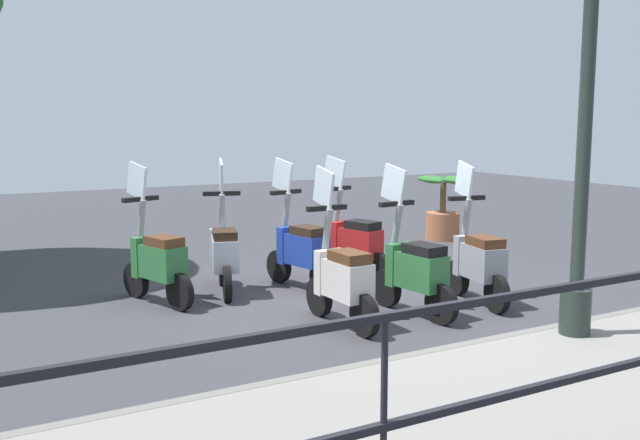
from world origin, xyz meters
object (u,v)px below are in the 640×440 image
at_px(lamp_post_near, 586,100).
at_px(scooter_far_0, 354,242).
at_px(potted_palm, 443,213).
at_px(scooter_far_3, 157,260).
at_px(scooter_near_1, 414,269).
at_px(scooter_far_2, 224,252).
at_px(scooter_near_2, 341,277).
at_px(scooter_far_1, 301,248).
at_px(scooter_near_0, 478,260).

xyz_separation_m(lamp_post_near, scooter_far_0, (3.26, 0.22, -1.67)).
relative_size(potted_palm, scooter_far_3, 0.69).
distance_m(potted_palm, scooter_far_3, 5.66).
height_order(scooter_near_1, scooter_far_3, same).
height_order(scooter_far_0, scooter_far_2, same).
height_order(lamp_post_near, scooter_far_0, lamp_post_near).
distance_m(lamp_post_near, scooter_far_3, 4.59).
distance_m(lamp_post_near, scooter_far_0, 3.67).
bearing_deg(scooter_far_0, scooter_near_2, 128.82).
bearing_deg(scooter_far_3, scooter_far_2, -100.38).
bearing_deg(scooter_near_2, scooter_far_2, 14.31).
bearing_deg(scooter_far_0, potted_palm, -73.41).
relative_size(lamp_post_near, scooter_far_2, 2.92).
relative_size(scooter_near_2, scooter_far_3, 1.00).
height_order(scooter_far_0, scooter_far_1, same).
xyz_separation_m(scooter_near_1, scooter_far_0, (1.67, -0.32, 0.00)).
relative_size(potted_palm, scooter_near_2, 0.69).
xyz_separation_m(scooter_near_2, scooter_far_1, (1.56, -0.38, 0.00)).
xyz_separation_m(scooter_near_1, scooter_far_3, (1.73, 2.15, 0.00)).
xyz_separation_m(scooter_near_0, scooter_far_1, (1.56, 1.34, 0.00)).
bearing_deg(scooter_far_3, potted_palm, -89.07).
bearing_deg(scooter_far_1, scooter_far_3, 74.06).
bearing_deg(scooter_near_1, lamp_post_near, -166.76).
distance_m(scooter_near_0, scooter_near_2, 1.72).
relative_size(scooter_near_0, scooter_far_3, 1.00).
bearing_deg(scooter_far_3, scooter_far_1, -111.80).
xyz_separation_m(scooter_near_0, scooter_far_3, (1.69, 3.04, 0.00)).
relative_size(scooter_near_0, scooter_near_2, 1.00).
distance_m(scooter_near_1, scooter_far_1, 1.66).
xyz_separation_m(scooter_near_2, scooter_far_3, (1.69, 1.31, 0.00)).
xyz_separation_m(lamp_post_near, scooter_far_3, (3.32, 2.70, -1.67)).
bearing_deg(scooter_far_3, scooter_near_2, -159.66).
bearing_deg(scooter_near_1, potted_palm, -48.19).
relative_size(scooter_far_0, scooter_far_1, 1.00).
bearing_deg(scooter_near_0, scooter_near_2, 101.41).
height_order(scooter_near_2, scooter_far_1, same).
distance_m(scooter_far_0, scooter_far_2, 1.66).
bearing_deg(scooter_near_2, scooter_far_1, -14.70).
bearing_deg(lamp_post_near, scooter_far_2, 28.79).
height_order(lamp_post_near, scooter_far_3, lamp_post_near).
bearing_deg(lamp_post_near, scooter_near_1, 18.90).
relative_size(scooter_near_1, scooter_far_2, 1.00).
distance_m(lamp_post_near, scooter_far_2, 4.24).
bearing_deg(scooter_far_2, scooter_near_1, -125.94).
height_order(scooter_far_2, scooter_far_3, same).
xyz_separation_m(potted_palm, scooter_far_1, (-1.91, 3.68, 0.04)).
height_order(lamp_post_near, scooter_far_2, lamp_post_near).
xyz_separation_m(potted_palm, scooter_far_3, (-1.79, 5.37, 0.04)).
bearing_deg(scooter_far_1, potted_palm, -74.13).
distance_m(scooter_near_0, scooter_far_1, 2.06).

